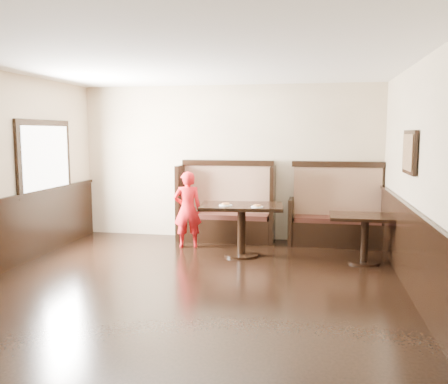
% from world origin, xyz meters
% --- Properties ---
extents(ground, '(7.00, 7.00, 0.00)m').
position_xyz_m(ground, '(0.00, 0.00, 0.00)').
color(ground, black).
rests_on(ground, ground).
extents(room_shell, '(7.00, 7.00, 7.00)m').
position_xyz_m(room_shell, '(-0.30, 0.28, 0.67)').
color(room_shell, beige).
rests_on(room_shell, ground).
extents(booth_main, '(1.75, 0.72, 1.45)m').
position_xyz_m(booth_main, '(0.00, 3.30, 0.53)').
color(booth_main, black).
rests_on(booth_main, ground).
extents(booth_neighbor, '(1.65, 0.72, 1.45)m').
position_xyz_m(booth_neighbor, '(1.95, 3.29, 0.48)').
color(booth_neighbor, black).
rests_on(booth_neighbor, ground).
extents(table_main, '(1.36, 0.92, 0.82)m').
position_xyz_m(table_main, '(0.43, 2.24, 0.63)').
color(table_main, black).
rests_on(table_main, ground).
extents(table_neighbor, '(1.04, 0.69, 0.72)m').
position_xyz_m(table_neighbor, '(2.31, 2.17, 0.54)').
color(table_neighbor, black).
rests_on(table_neighbor, ground).
extents(child, '(0.55, 0.44, 1.30)m').
position_xyz_m(child, '(-0.55, 2.63, 0.65)').
color(child, red).
rests_on(child, ground).
extents(pizza_plate_left, '(0.21, 0.21, 0.04)m').
position_xyz_m(pizza_plate_left, '(0.20, 2.11, 0.83)').
color(pizza_plate_left, white).
rests_on(pizza_plate_left, table_main).
extents(pizza_plate_right, '(0.19, 0.19, 0.03)m').
position_xyz_m(pizza_plate_right, '(0.70, 2.05, 0.83)').
color(pizza_plate_right, white).
rests_on(pizza_plate_right, table_main).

